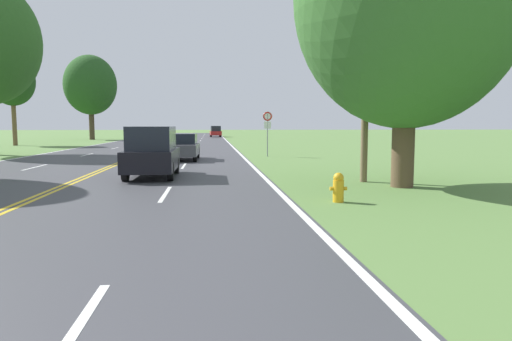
{
  "coord_description": "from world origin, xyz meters",
  "views": [
    {
      "loc": [
        4.74,
        3.43,
        1.97
      ],
      "look_at": [
        5.75,
        13.58,
        0.95
      ],
      "focal_mm": 32.0,
      "sensor_mm": 36.0,
      "label": 1
    }
  ],
  "objects": [
    {
      "name": "fire_hydrant",
      "position": [
        7.99,
        14.74,
        0.39
      ],
      "size": [
        0.44,
        0.28,
        0.76
      ],
      "color": "gold",
      "rests_on": "ground"
    },
    {
      "name": "traffic_sign",
      "position": [
        8.29,
        31.92,
        2.14
      ],
      "size": [
        0.6,
        0.1,
        2.82
      ],
      "color": "gray",
      "rests_on": "ground"
    },
    {
      "name": "utility_pole_midground",
      "position": [
        10.04,
        18.78,
        4.96
      ],
      "size": [
        1.8,
        0.24,
        9.6
      ],
      "color": "brown",
      "rests_on": "ground"
    },
    {
      "name": "tree_behind_sign",
      "position": [
        -11.39,
        67.7,
        7.36
      ],
      "size": [
        6.95,
        6.95,
        11.39
      ],
      "color": "#473828",
      "rests_on": "ground"
    },
    {
      "name": "tree_far_back",
      "position": [
        -14.18,
        49.83,
        6.17
      ],
      "size": [
        4.14,
        4.14,
        8.59
      ],
      "color": "brown",
      "rests_on": "ground"
    },
    {
      "name": "car_black_van_mid_near",
      "position": [
        2.54,
        20.91,
        0.99
      ],
      "size": [
        1.79,
        4.0,
        1.92
      ],
      "rotation": [
        0.0,
        0.0,
        -1.57
      ],
      "color": "black",
      "rests_on": "ground"
    },
    {
      "name": "car_dark_grey_sedan_mid_far",
      "position": [
        3.11,
        29.51,
        0.77
      ],
      "size": [
        1.93,
        4.19,
        1.49
      ],
      "rotation": [
        0.0,
        0.0,
        -1.6
      ],
      "color": "black",
      "rests_on": "ground"
    },
    {
      "name": "car_red_van_receding",
      "position": [
        5.56,
        80.72,
        0.96
      ],
      "size": [
        2.01,
        4.7,
        1.85
      ],
      "rotation": [
        0.0,
        0.0,
        -1.53
      ],
      "color": "black",
      "rests_on": "ground"
    }
  ]
}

